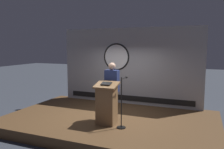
# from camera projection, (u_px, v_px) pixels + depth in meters

# --- Properties ---
(ground_plane) EXTENTS (40.00, 40.00, 0.00)m
(ground_plane) POSITION_uv_depth(u_px,v_px,m) (110.00, 126.00, 7.07)
(ground_plane) COLOR #383D47
(stage_platform) EXTENTS (6.40, 4.00, 0.30)m
(stage_platform) POSITION_uv_depth(u_px,v_px,m) (110.00, 122.00, 7.06)
(stage_platform) COLOR brown
(stage_platform) RESTS_ON ground
(banner_display) EXTENTS (5.40, 0.12, 2.87)m
(banner_display) POSITION_uv_depth(u_px,v_px,m) (128.00, 66.00, 8.56)
(banner_display) COLOR #9E9EA3
(banner_display) RESTS_ON stage_platform
(podium) EXTENTS (0.64, 0.50, 1.20)m
(podium) POSITION_uv_depth(u_px,v_px,m) (107.00, 104.00, 6.36)
(podium) COLOR olive
(podium) RESTS_ON stage_platform
(speaker_person) EXTENTS (0.40, 0.26, 1.71)m
(speaker_person) POSITION_uv_depth(u_px,v_px,m) (112.00, 90.00, 6.78)
(speaker_person) COLOR black
(speaker_person) RESTS_ON stage_platform
(microphone_stand) EXTENTS (0.24, 0.57, 1.38)m
(microphone_stand) POSITION_uv_depth(u_px,v_px,m) (122.00, 110.00, 6.11)
(microphone_stand) COLOR black
(microphone_stand) RESTS_ON stage_platform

